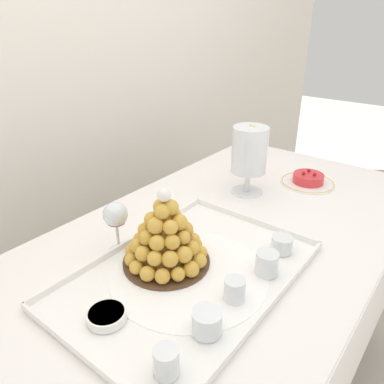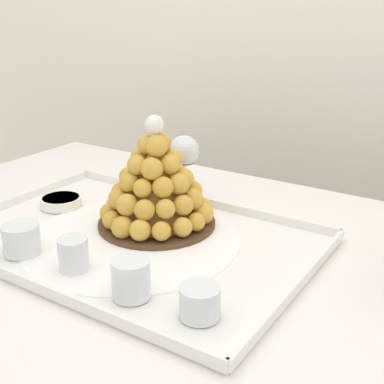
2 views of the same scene
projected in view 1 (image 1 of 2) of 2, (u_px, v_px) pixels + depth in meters
backdrop_wall at (44, 58)px, 1.36m from camera, size 4.80×0.10×2.50m
buffet_table at (220, 266)px, 1.16m from camera, size 1.66×0.86×0.80m
serving_tray at (189, 275)px, 0.93m from camera, size 0.65×0.44×0.02m
croquembouche at (166, 236)px, 0.94m from camera, size 0.23×0.23×0.22m
dessert_cup_left at (166, 362)px, 0.66m from camera, size 0.05×0.05×0.06m
dessert_cup_mid_left at (207, 323)px, 0.75m from camera, size 0.06×0.06×0.05m
dessert_cup_centre at (235, 290)px, 0.84m from camera, size 0.05×0.05×0.05m
dessert_cup_mid_right at (267, 264)px, 0.92m from camera, size 0.06×0.06×0.06m
dessert_cup_right at (282, 245)px, 1.01m from camera, size 0.06×0.06×0.05m
creme_brulee_ramekin at (107, 315)px, 0.79m from camera, size 0.09×0.09×0.02m
macaron_goblet at (249, 151)px, 1.30m from camera, size 0.13×0.13×0.26m
fruit_tart_plate at (308, 180)px, 1.44m from camera, size 0.21×0.21×0.05m
wine_glass at (116, 217)px, 0.99m from camera, size 0.07×0.07×0.15m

